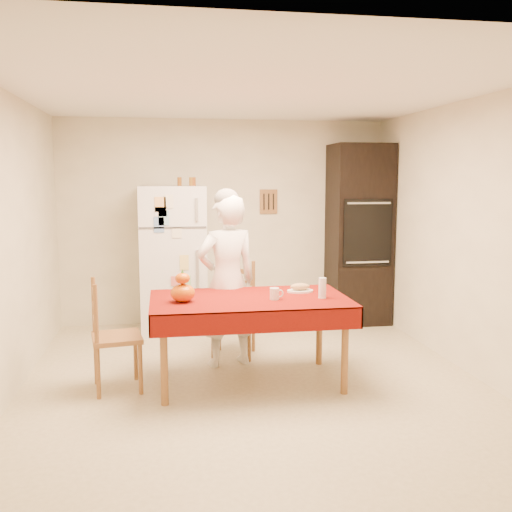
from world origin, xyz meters
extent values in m
plane|color=tan|center=(0.00, 0.00, 0.00)|extent=(4.50, 4.50, 0.00)
cube|color=#EBE4C6|center=(0.00, 2.25, 1.25)|extent=(4.00, 0.02, 2.50)
cube|color=#EBE4C6|center=(0.00, -2.25, 1.25)|extent=(4.00, 0.02, 2.50)
cube|color=#EBE4C6|center=(-2.00, 0.00, 1.25)|extent=(0.02, 4.50, 2.50)
cube|color=#EBE4C6|center=(2.00, 0.00, 1.25)|extent=(0.02, 4.50, 2.50)
cube|color=white|center=(0.00, 0.00, 2.50)|extent=(4.00, 4.50, 0.02)
cube|color=brown|center=(0.55, 2.23, 1.50)|extent=(0.22, 0.02, 0.30)
cube|color=white|center=(-0.65, 1.88, 0.85)|extent=(0.75, 0.70, 1.70)
cube|color=silver|center=(-0.39, 1.51, 1.45)|extent=(0.03, 0.03, 0.25)
cube|color=silver|center=(-0.39, 1.51, 0.70)|extent=(0.03, 0.03, 0.60)
cube|color=black|center=(1.63, 1.93, 1.10)|extent=(0.70, 0.60, 2.20)
cube|color=black|center=(1.63, 1.62, 1.15)|extent=(0.59, 0.02, 0.80)
cylinder|color=brown|center=(-0.77, -0.39, 0.35)|extent=(0.06, 0.06, 0.71)
cylinder|color=brown|center=(-0.77, 0.39, 0.35)|extent=(0.06, 0.06, 0.71)
cylinder|color=brown|center=(0.71, -0.39, 0.35)|extent=(0.06, 0.06, 0.71)
cylinder|color=brown|center=(0.71, 0.39, 0.35)|extent=(0.06, 0.06, 0.71)
cube|color=brown|center=(-0.03, 0.00, 0.73)|extent=(1.60, 0.90, 0.04)
cube|color=#590905|center=(-0.03, 0.00, 0.76)|extent=(1.70, 1.00, 0.01)
cylinder|color=brown|center=(-0.30, 0.67, 0.21)|extent=(0.04, 0.04, 0.43)
cylinder|color=brown|center=(-0.20, 1.00, 0.21)|extent=(0.04, 0.04, 0.43)
cylinder|color=brown|center=(0.05, 0.57, 0.21)|extent=(0.04, 0.04, 0.43)
cylinder|color=brown|center=(0.14, 0.89, 0.21)|extent=(0.04, 0.04, 0.43)
cube|color=brown|center=(-0.08, 0.78, 0.45)|extent=(0.51, 0.50, 0.04)
cube|color=brown|center=(-0.03, 0.95, 0.70)|extent=(0.35, 0.13, 0.50)
cylinder|color=brown|center=(-0.97, -0.13, 0.21)|extent=(0.04, 0.04, 0.43)
cylinder|color=brown|center=(-1.31, -0.18, 0.21)|extent=(0.04, 0.04, 0.43)
cylinder|color=brown|center=(-1.02, 0.23, 0.21)|extent=(0.04, 0.04, 0.43)
cylinder|color=brown|center=(-1.36, 0.17, 0.21)|extent=(0.04, 0.04, 0.43)
cube|color=brown|center=(-1.16, 0.02, 0.45)|extent=(0.46, 0.48, 0.04)
cube|color=brown|center=(-1.33, 0.00, 0.70)|extent=(0.09, 0.36, 0.50)
imported|color=white|center=(-0.17, 0.53, 0.82)|extent=(0.68, 0.53, 1.64)
cylinder|color=white|center=(0.17, -0.11, 0.81)|extent=(0.08, 0.08, 0.10)
ellipsoid|color=#D75F05|center=(-0.61, -0.08, 0.84)|extent=(0.20, 0.20, 0.15)
ellipsoid|color=#E25205|center=(-0.61, -0.08, 0.96)|extent=(0.12, 0.12, 0.09)
cylinder|color=white|center=(0.59, -0.11, 0.85)|extent=(0.07, 0.07, 0.18)
cylinder|color=white|center=(0.46, 0.17, 0.77)|extent=(0.24, 0.24, 0.02)
ellipsoid|color=#9A7F4C|center=(0.46, 0.17, 0.81)|extent=(0.18, 0.10, 0.06)
cylinder|color=brown|center=(-0.56, 1.93, 1.75)|extent=(0.05, 0.05, 0.10)
cylinder|color=#955F1B|center=(-0.42, 1.93, 1.75)|extent=(0.05, 0.05, 0.10)
cylinder|color=brown|center=(-0.39, 1.93, 1.75)|extent=(0.05, 0.05, 0.10)
camera|label=1|loc=(-0.76, -4.78, 1.78)|focal=40.00mm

